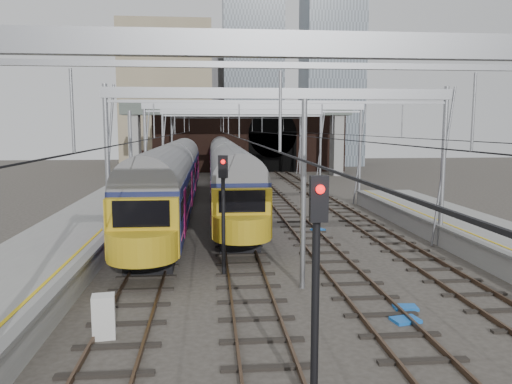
{
  "coord_description": "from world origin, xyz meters",
  "views": [
    {
      "loc": [
        -3.39,
        -15.89,
        5.99
      ],
      "look_at": [
        -0.85,
        11.74,
        2.4
      ],
      "focal_mm": 35.0,
      "sensor_mm": 36.0,
      "label": 1
    }
  ],
  "objects": [
    {
      "name": "overbridge",
      "position": [
        0.0,
        46.0,
        7.27
      ],
      "size": [
        28.0,
        3.0,
        9.25
      ],
      "color": "gray",
      "rests_on": "ground"
    },
    {
      "name": "tracks",
      "position": [
        0.0,
        15.0,
        0.02
      ],
      "size": [
        14.4,
        80.0,
        0.22
      ],
      "color": "#4C3828",
      "rests_on": "ground"
    },
    {
      "name": "equip_cover_a",
      "position": [
        3.03,
        -0.45,
        0.05
      ],
      "size": [
        0.81,
        0.6,
        0.09
      ],
      "primitive_type": "cube",
      "rotation": [
        0.0,
        0.0,
        -0.08
      ],
      "color": "blue",
      "rests_on": "ground"
    },
    {
      "name": "equip_cover_b",
      "position": [
        2.86,
        12.39,
        0.04
      ],
      "size": [
        0.9,
        0.77,
        0.09
      ],
      "primitive_type": "cube",
      "rotation": [
        0.0,
        0.0,
        0.38
      ],
      "color": "blue",
      "rests_on": "ground"
    },
    {
      "name": "train_main",
      "position": [
        -2.0,
        38.54,
        2.5
      ],
      "size": [
        2.81,
        65.0,
        4.83
      ],
      "color": "black",
      "rests_on": "ground"
    },
    {
      "name": "overhead_line",
      "position": [
        0.0,
        21.49,
        6.57
      ],
      "size": [
        16.8,
        80.0,
        8.0
      ],
      "color": "gray",
      "rests_on": "ground"
    },
    {
      "name": "platform_left",
      "position": [
        -10.18,
        2.5,
        0.55
      ],
      "size": [
        4.32,
        55.0,
        1.12
      ],
      "color": "gray",
      "rests_on": "ground"
    },
    {
      "name": "signal_near_centre",
      "position": [
        -1.27,
        -6.23,
        3.17
      ],
      "size": [
        0.36,
        0.47,
        5.06
      ],
      "rotation": [
        0.0,
        0.0,
        -0.0
      ],
      "color": "black",
      "rests_on": "ground"
    },
    {
      "name": "train_second",
      "position": [
        -6.0,
        19.57,
        2.54
      ],
      "size": [
        2.88,
        33.35,
        4.93
      ],
      "color": "black",
      "rests_on": "ground"
    },
    {
      "name": "equip_cover_c",
      "position": [
        2.61,
        -1.52,
        0.05
      ],
      "size": [
        0.94,
        0.75,
        0.1
      ],
      "primitive_type": "cube",
      "rotation": [
        0.0,
        0.0,
        0.2
      ],
      "color": "blue",
      "rests_on": "ground"
    },
    {
      "name": "retaining_wall",
      "position": [
        1.4,
        51.93,
        4.33
      ],
      "size": [
        28.0,
        2.75,
        9.0
      ],
      "color": "black",
      "rests_on": "ground"
    },
    {
      "name": "signal_near_left",
      "position": [
        -2.9,
        3.77,
        3.1
      ],
      "size": [
        0.39,
        0.47,
        4.92
      ],
      "rotation": [
        0.0,
        0.0,
        -0.34
      ],
      "color": "black",
      "rests_on": "ground"
    },
    {
      "name": "ground",
      "position": [
        0.0,
        0.0,
        0.0
      ],
      "size": [
        160.0,
        160.0,
        0.0
      ],
      "primitive_type": "plane",
      "color": "#38332D",
      "rests_on": "ground"
    },
    {
      "name": "city_skyline",
      "position": [
        2.73,
        70.48,
        17.09
      ],
      "size": [
        37.5,
        27.5,
        60.0
      ],
      "color": "tan",
      "rests_on": "ground"
    },
    {
      "name": "relay_cabinet",
      "position": [
        -6.48,
        -1.88,
        0.63
      ],
      "size": [
        0.7,
        0.61,
        1.26
      ],
      "primitive_type": "cube",
      "rotation": [
        0.0,
        0.0,
        0.15
      ],
      "color": "silver",
      "rests_on": "ground"
    }
  ]
}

